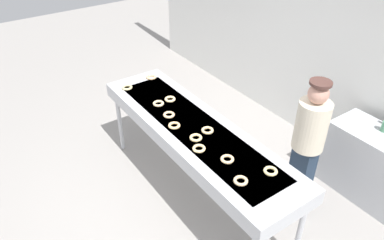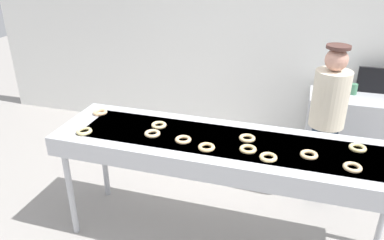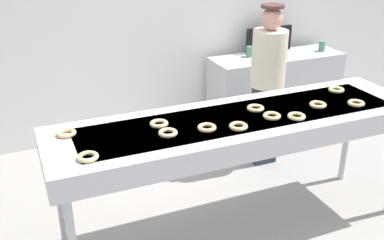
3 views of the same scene
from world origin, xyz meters
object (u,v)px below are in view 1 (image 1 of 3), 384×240
object	(u,v)px
plain_donut_0	(196,138)
plain_donut_6	(169,115)
plain_donut_9	(271,171)
plain_donut_3	(170,99)
plain_donut_4	(241,181)
plain_donut_2	(151,77)
plain_donut_5	(207,130)
plain_donut_8	(174,126)
plain_donut_7	(158,103)
plain_donut_10	(199,148)
plain_donut_1	(127,87)
plain_donut_11	(227,159)
fryer_conveyor	(194,133)
worker_baker	(308,140)

from	to	relation	value
plain_donut_0	plain_donut_6	world-z (taller)	same
plain_donut_0	plain_donut_9	world-z (taller)	same
plain_donut_3	plain_donut_4	distance (m)	1.58
plain_donut_2	plain_donut_3	bearing A→B (deg)	-8.71
plain_donut_5	plain_donut_8	xyz separation A→B (m)	(-0.28, -0.24, 0.00)
plain_donut_6	plain_donut_7	xyz separation A→B (m)	(-0.28, 0.03, 0.00)
plain_donut_9	plain_donut_10	distance (m)	0.73
plain_donut_2	plain_donut_5	distance (m)	1.41
plain_donut_3	plain_donut_9	xyz separation A→B (m)	(1.62, 0.07, 0.00)
plain_donut_5	plain_donut_8	world-z (taller)	same
plain_donut_5	plain_donut_6	xyz separation A→B (m)	(-0.49, -0.18, 0.00)
plain_donut_6	plain_donut_10	distance (m)	0.70
plain_donut_1	plain_donut_10	world-z (taller)	same
plain_donut_0	plain_donut_1	world-z (taller)	same
plain_donut_7	plain_donut_10	distance (m)	0.98
plain_donut_2	plain_donut_10	distance (m)	1.65
plain_donut_1	plain_donut_11	bearing A→B (deg)	4.71
plain_donut_4	plain_donut_9	xyz separation A→B (m)	(0.06, 0.31, 0.00)
plain_donut_7	plain_donut_5	bearing A→B (deg)	11.01
fryer_conveyor	plain_donut_7	size ratio (longest dim) A/B	21.75
plain_donut_9	plain_donut_10	xyz separation A→B (m)	(-0.65, -0.35, 0.00)
plain_donut_9	plain_donut_0	bearing A→B (deg)	-161.69
plain_donut_7	plain_donut_10	xyz separation A→B (m)	(0.97, -0.10, 0.00)
plain_donut_7	plain_donut_3	bearing A→B (deg)	92.49
plain_donut_5	plain_donut_11	distance (m)	0.50
plain_donut_4	plain_donut_10	distance (m)	0.59
fryer_conveyor	plain_donut_1	xyz separation A→B (m)	(-1.18, -0.21, 0.10)
plain_donut_7	plain_donut_11	distance (m)	1.26
plain_donut_7	plain_donut_8	distance (m)	0.50
plain_donut_0	plain_donut_8	xyz separation A→B (m)	(-0.31, -0.06, 0.00)
fryer_conveyor	plain_donut_2	size ratio (longest dim) A/B	21.75
plain_donut_3	plain_donut_6	world-z (taller)	same
plain_donut_1	plain_donut_6	bearing A→B (deg)	6.85
plain_donut_3	plain_donut_10	distance (m)	1.01
plain_donut_9	worker_baker	xyz separation A→B (m)	(-0.20, 0.77, -0.11)
plain_donut_0	plain_donut_7	xyz separation A→B (m)	(-0.81, 0.03, 0.00)
plain_donut_2	fryer_conveyor	bearing A→B (deg)	-8.07
plain_donut_4	plain_donut_11	distance (m)	0.31
fryer_conveyor	plain_donut_9	size ratio (longest dim) A/B	21.75
fryer_conveyor	plain_donut_8	world-z (taller)	plain_donut_8
plain_donut_3	plain_donut_5	world-z (taller)	same
plain_donut_0	fryer_conveyor	bearing A→B (deg)	149.59
fryer_conveyor	plain_donut_8	xyz separation A→B (m)	(-0.12, -0.18, 0.10)
fryer_conveyor	plain_donut_11	bearing A→B (deg)	-5.64
plain_donut_4	fryer_conveyor	bearing A→B (deg)	170.69
plain_donut_7	worker_baker	bearing A→B (deg)	35.57
plain_donut_0	plain_donut_9	distance (m)	0.85
plain_donut_10	plain_donut_6	bearing A→B (deg)	173.54
plain_donut_0	plain_donut_6	distance (m)	0.53
fryer_conveyor	plain_donut_7	xyz separation A→B (m)	(-0.61, -0.09, 0.10)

